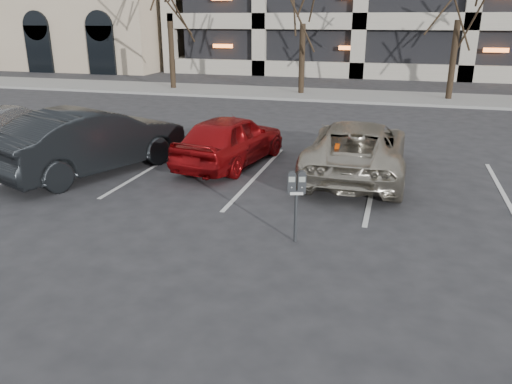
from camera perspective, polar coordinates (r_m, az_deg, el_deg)
name	(u,v)px	position (r m, az deg, el deg)	size (l,w,h in m)	color
ground	(294,214)	(9.89, 4.32, -2.54)	(140.00, 140.00, 0.00)	#28282B
sidewalk	(361,96)	(25.33, 11.94, 10.65)	(80.00, 4.00, 0.12)	gray
stall_lines	(257,175)	(12.31, 0.15, 1.96)	(16.90, 5.20, 0.00)	silver
parking_meter	(296,189)	(8.36, 4.65, 0.32)	(0.34, 0.20, 1.25)	black
suv_silver	(357,149)	(12.37, 11.46, 4.89)	(2.29, 4.89, 1.36)	#B1A996
car_red	(231,139)	(13.09, -2.93, 6.02)	(1.59, 3.95, 1.35)	#9B0E11
car_dark	(93,140)	(13.05, -18.17, 5.64)	(1.71, 4.89, 1.61)	black
car_silver	(8,126)	(16.68, -26.45, 6.78)	(1.78, 4.37, 1.27)	#9C9FA3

